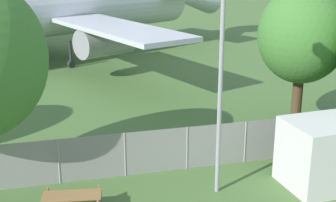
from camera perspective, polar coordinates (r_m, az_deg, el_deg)
perimeter_fence at (r=18.54m, az=-5.26°, el=-6.53°), size 56.07×0.07×1.82m
airplane at (r=38.18m, az=-15.65°, el=10.77°), size 36.45×28.61×13.57m
portable_cabin at (r=18.70m, az=18.90°, el=-6.03°), size 3.35×2.56×2.55m
picnic_bench_open_grass at (r=16.37m, az=-11.61°, el=-11.99°), size 2.14×1.68×0.76m
tree_near_hangar at (r=23.43m, az=16.07°, el=7.69°), size 4.26×4.26×7.08m
light_mast at (r=16.03m, az=6.54°, el=5.78°), size 0.44×0.44×8.65m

